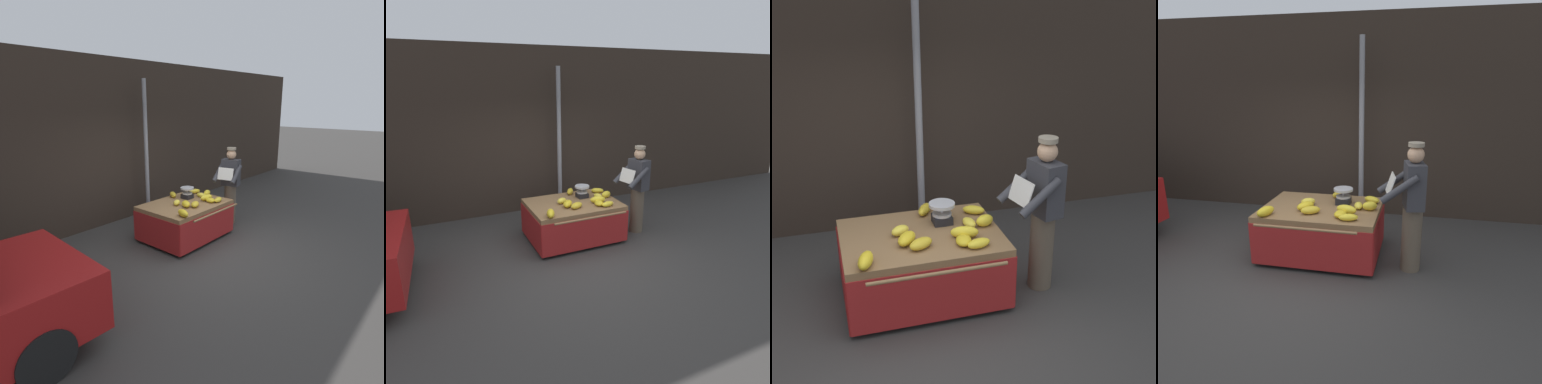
% 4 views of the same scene
% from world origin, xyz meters
% --- Properties ---
extents(ground_plane, '(60.00, 60.00, 0.00)m').
position_xyz_m(ground_plane, '(0.00, 0.00, 0.00)').
color(ground_plane, '#383533').
extents(back_wall, '(16.00, 0.24, 3.58)m').
position_xyz_m(back_wall, '(0.00, 2.74, 1.79)').
color(back_wall, '#332821').
rests_on(back_wall, ground).
extents(street_pole, '(0.09, 0.09, 3.16)m').
position_xyz_m(street_pole, '(0.52, 2.23, 1.58)').
color(street_pole, gray).
rests_on(street_pole, ground).
extents(banana_cart, '(1.67, 1.41, 0.73)m').
position_xyz_m(banana_cart, '(0.21, 0.78, 0.54)').
color(banana_cart, olive).
rests_on(banana_cart, ground).
extents(weighing_scale, '(0.28, 0.28, 0.23)m').
position_xyz_m(weighing_scale, '(0.48, 0.97, 0.84)').
color(weighing_scale, black).
rests_on(weighing_scale, banana_cart).
extents(banana_bunch_0, '(0.24, 0.20, 0.10)m').
position_xyz_m(banana_bunch_0, '(0.00, 0.81, 0.78)').
color(banana_bunch_0, yellow).
rests_on(banana_bunch_0, banana_cart).
extents(banana_bunch_1, '(0.30, 0.25, 0.11)m').
position_xyz_m(banana_bunch_1, '(0.14, 0.47, 0.78)').
color(banana_bunch_1, gold).
rests_on(banana_bunch_1, banana_cart).
extents(banana_bunch_2, '(0.28, 0.30, 0.12)m').
position_xyz_m(banana_bunch_2, '(0.03, 0.60, 0.79)').
color(banana_bunch_2, gold).
rests_on(banana_bunch_2, banana_cart).
extents(banana_bunch_3, '(0.27, 0.17, 0.09)m').
position_xyz_m(banana_bunch_3, '(0.69, 0.33, 0.77)').
color(banana_bunch_3, yellow).
rests_on(banana_bunch_3, banana_cart).
extents(banana_bunch_4, '(0.15, 0.23, 0.09)m').
position_xyz_m(banana_bunch_4, '(0.74, 0.80, 0.77)').
color(banana_bunch_4, yellow).
rests_on(banana_bunch_4, banana_cart).
extents(banana_bunch_5, '(0.22, 0.31, 0.13)m').
position_xyz_m(banana_bunch_5, '(-0.41, 0.28, 0.79)').
color(banana_bunch_5, gold).
rests_on(banana_bunch_5, banana_cart).
extents(banana_bunch_6, '(0.23, 0.19, 0.13)m').
position_xyz_m(banana_bunch_6, '(0.90, 0.77, 0.79)').
color(banana_bunch_6, yellow).
rests_on(banana_bunch_6, banana_cart).
extents(banana_bunch_7, '(0.24, 0.29, 0.11)m').
position_xyz_m(banana_bunch_7, '(0.36, 1.25, 0.78)').
color(banana_bunch_7, gold).
rests_on(banana_bunch_7, banana_cart).
extents(banana_bunch_8, '(0.27, 0.22, 0.10)m').
position_xyz_m(banana_bunch_8, '(0.88, 1.10, 0.77)').
color(banana_bunch_8, yellow).
rests_on(banana_bunch_8, banana_cart).
extents(banana_bunch_9, '(0.19, 0.23, 0.09)m').
position_xyz_m(banana_bunch_9, '(0.57, 0.43, 0.77)').
color(banana_bunch_9, gold).
rests_on(banana_bunch_9, banana_cart).
extents(banana_bunch_10, '(0.31, 0.18, 0.13)m').
position_xyz_m(banana_bunch_10, '(0.62, 0.57, 0.79)').
color(banana_bunch_10, yellow).
rests_on(banana_bunch_10, banana_cart).
extents(vendor_person, '(0.64, 0.59, 1.71)m').
position_xyz_m(vendor_person, '(1.48, 0.57, 0.87)').
color(vendor_person, brown).
rests_on(vendor_person, ground).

